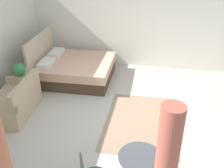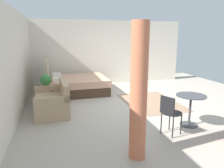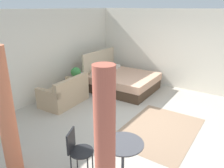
{
  "view_description": "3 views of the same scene",
  "coord_description": "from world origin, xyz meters",
  "px_view_note": "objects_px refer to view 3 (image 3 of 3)",
  "views": [
    {
      "loc": [
        -4.8,
        -0.74,
        3.51
      ],
      "look_at": [
        -0.18,
        0.12,
        0.96
      ],
      "focal_mm": 41.53,
      "sensor_mm": 36.0,
      "label": 1
    },
    {
      "loc": [
        -5.74,
        2.25,
        1.98
      ],
      "look_at": [
        -0.38,
        0.81,
        0.73
      ],
      "focal_mm": 33.17,
      "sensor_mm": 36.0,
      "label": 2
    },
    {
      "loc": [
        -4.42,
        -2.13,
        2.75
      ],
      "look_at": [
        0.15,
        0.97,
        0.79
      ],
      "focal_mm": 35.03,
      "sensor_mm": 36.0,
      "label": 3
    }
  ],
  "objects_px": {
    "vase": "(81,76)",
    "cafe_chair_near_window": "(77,148)",
    "bed": "(122,81)",
    "couch": "(65,94)",
    "balcony_table": "(123,154)",
    "nightstand": "(78,87)",
    "potted_plant": "(76,73)"
  },
  "relations": [
    {
      "from": "vase",
      "to": "cafe_chair_near_window",
      "type": "relative_size",
      "value": 0.27
    },
    {
      "from": "nightstand",
      "to": "balcony_table",
      "type": "xyz_separation_m",
      "value": [
        -2.46,
        -3.25,
        0.26
      ]
    },
    {
      "from": "nightstand",
      "to": "cafe_chair_near_window",
      "type": "distance_m",
      "value": 3.77
    },
    {
      "from": "couch",
      "to": "balcony_table",
      "type": "relative_size",
      "value": 1.97
    },
    {
      "from": "couch",
      "to": "potted_plant",
      "type": "distance_m",
      "value": 0.86
    },
    {
      "from": "balcony_table",
      "to": "cafe_chair_near_window",
      "type": "xyz_separation_m",
      "value": [
        -0.31,
        0.71,
        0.02
      ]
    },
    {
      "from": "bed",
      "to": "cafe_chair_near_window",
      "type": "height_order",
      "value": "bed"
    },
    {
      "from": "nightstand",
      "to": "potted_plant",
      "type": "relative_size",
      "value": 1.18
    },
    {
      "from": "bed",
      "to": "potted_plant",
      "type": "relative_size",
      "value": 4.7
    },
    {
      "from": "vase",
      "to": "potted_plant",
      "type": "bearing_deg",
      "value": 177.97
    },
    {
      "from": "nightstand",
      "to": "balcony_table",
      "type": "bearing_deg",
      "value": -127.21
    },
    {
      "from": "couch",
      "to": "vase",
      "type": "xyz_separation_m",
      "value": [
        0.93,
        0.17,
        0.3
      ]
    },
    {
      "from": "bed",
      "to": "vase",
      "type": "bearing_deg",
      "value": 136.94
    },
    {
      "from": "nightstand",
      "to": "potted_plant",
      "type": "bearing_deg",
      "value": -160.83
    },
    {
      "from": "potted_plant",
      "to": "vase",
      "type": "relative_size",
      "value": 2.03
    },
    {
      "from": "couch",
      "to": "bed",
      "type": "bearing_deg",
      "value": -21.88
    },
    {
      "from": "bed",
      "to": "potted_plant",
      "type": "distance_m",
      "value": 1.64
    },
    {
      "from": "nightstand",
      "to": "vase",
      "type": "xyz_separation_m",
      "value": [
        0.12,
        -0.04,
        0.35
      ]
    },
    {
      "from": "potted_plant",
      "to": "nightstand",
      "type": "bearing_deg",
      "value": 19.17
    },
    {
      "from": "vase",
      "to": "cafe_chair_near_window",
      "type": "xyz_separation_m",
      "value": [
        -2.9,
        -2.49,
        -0.07
      ]
    },
    {
      "from": "bed",
      "to": "couch",
      "type": "relative_size",
      "value": 1.5
    },
    {
      "from": "nightstand",
      "to": "vase",
      "type": "bearing_deg",
      "value": -19.53
    },
    {
      "from": "bed",
      "to": "vase",
      "type": "relative_size",
      "value": 9.54
    },
    {
      "from": "cafe_chair_near_window",
      "to": "vase",
      "type": "bearing_deg",
      "value": 40.7
    },
    {
      "from": "bed",
      "to": "couch",
      "type": "bearing_deg",
      "value": 158.12
    },
    {
      "from": "balcony_table",
      "to": "couch",
      "type": "bearing_deg",
      "value": 61.36
    },
    {
      "from": "couch",
      "to": "balcony_table",
      "type": "distance_m",
      "value": 3.46
    },
    {
      "from": "vase",
      "to": "nightstand",
      "type": "bearing_deg",
      "value": 160.47
    },
    {
      "from": "potted_plant",
      "to": "balcony_table",
      "type": "height_order",
      "value": "potted_plant"
    },
    {
      "from": "potted_plant",
      "to": "cafe_chair_near_window",
      "type": "height_order",
      "value": "potted_plant"
    },
    {
      "from": "balcony_table",
      "to": "bed",
      "type": "bearing_deg",
      "value": 31.88
    },
    {
      "from": "bed",
      "to": "nightstand",
      "type": "height_order",
      "value": "bed"
    }
  ]
}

